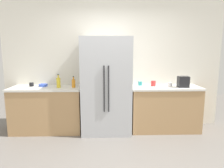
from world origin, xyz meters
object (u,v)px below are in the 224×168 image
Objects in this scene: refrigerator at (106,86)px; bowl_a at (43,85)px; bottle_b at (58,82)px; cup_a at (32,84)px; cup_b at (170,84)px; cup_c at (153,83)px; toaster at (183,82)px; cup_d at (140,83)px; bottle_a at (74,83)px.

refrigerator reaches higher than bowl_a.
bottle_b is 0.61m from cup_a.
cup_c is at bearing 176.38° from cup_b.
toaster is 2.81m from bowl_a.
toaster is 0.26m from cup_b.
bowl_a is at bearing 173.21° from refrigerator.
refrigerator reaches higher than cup_d.
refrigerator is 22.99× the size of cup_d.
cup_a is 0.50× the size of bowl_a.
cup_d is (0.71, 0.20, 0.01)m from refrigerator.
toaster is 0.97× the size of bottle_a.
toaster reaches higher than bowl_a.
bottle_b reaches higher than bowl_a.
toaster is at bearing -3.85° from bowl_a.
refrigerator is 8.41× the size of bottle_a.
cup_d is at bearing 1.17° from cup_a.
bottle_b is at bearing -23.46° from bowl_a.
bottle_a is at bearing -179.58° from refrigerator.
cup_c reaches higher than cup_a.
cup_b is (2.24, 0.09, -0.06)m from bottle_b.
toaster reaches higher than cup_d.
cup_d is at bearing 15.87° from refrigerator.
toaster is 2.16m from bottle_a.
refrigerator is 1.53m from cup_a.
bottle_a is at bearing -177.29° from cup_b.
cup_c reaches higher than cup_b.
cup_c is (2.48, -0.05, 0.02)m from cup_a.
refrigerator is 21.69× the size of cup_b.
bottle_b is at bearing -177.82° from cup_b.
refrigerator is at bearing -164.13° from cup_d.
bottle_a is 2.73× the size of cup_d.
toaster is at bearing -29.61° from cup_b.
bowl_a is at bearing 166.19° from bottle_a.
cup_d is at bearing 6.88° from bottle_b.
bottle_b is at bearing 179.86° from refrigerator.
cup_b is 0.34m from cup_c.
bottle_a reaches higher than cup_c.
toaster is at bearing -0.82° from bottle_a.
cup_c is at bearing -1.06° from cup_a.
bowl_a is at bearing -0.50° from cup_a.
bowl_a is (0.23, -0.00, -0.01)m from cup_a.
bowl_a is at bearing 156.54° from bottle_b.
cup_a reaches higher than bowl_a.
cup_d is (-0.60, 0.11, 0.00)m from cup_b.
cup_a is (-1.52, 0.16, 0.01)m from refrigerator.
bowl_a is (-0.64, 0.16, -0.06)m from bottle_a.
cup_b is at bearing 3.85° from refrigerator.
cup_a is at bearing -178.83° from cup_d.
bottle_b is 1.55× the size of bowl_a.
refrigerator is at bearing -5.83° from cup_a.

